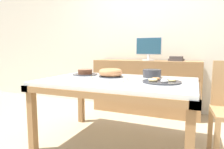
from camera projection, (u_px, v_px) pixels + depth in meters
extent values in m
plane|color=tan|center=(117.00, 144.00, 2.22)|extent=(12.00, 12.00, 0.00)
cube|color=silver|center=(150.00, 36.00, 3.52)|extent=(8.00, 0.10, 2.60)
cube|color=silver|center=(118.00, 81.00, 2.14)|extent=(1.60, 1.04, 0.04)
cube|color=olive|center=(96.00, 95.00, 1.69)|extent=(1.63, 0.08, 0.06)
cube|color=olive|center=(131.00, 80.00, 2.59)|extent=(1.63, 0.08, 0.06)
cube|color=olive|center=(59.00, 81.00, 2.44)|extent=(0.08, 1.07, 0.06)
cube|color=olive|center=(196.00, 91.00, 1.84)|extent=(0.08, 1.07, 0.06)
cube|color=olive|center=(32.00, 120.00, 2.04)|extent=(0.07, 0.07, 0.67)
cube|color=olive|center=(190.00, 147.00, 1.46)|extent=(0.07, 0.07, 0.67)
cube|color=olive|center=(81.00, 99.00, 2.90)|extent=(0.07, 0.07, 0.67)
cube|color=olive|center=(192.00, 111.00, 2.32)|extent=(0.07, 0.07, 0.67)
cube|color=tan|center=(216.00, 147.00, 1.69)|extent=(0.04, 0.04, 0.45)
cube|color=tan|center=(210.00, 130.00, 2.05)|extent=(0.04, 0.04, 0.45)
cube|color=olive|center=(145.00, 87.00, 3.35)|extent=(1.73, 0.44, 0.88)
cylinder|color=silver|center=(148.00, 60.00, 3.28)|extent=(0.20, 0.20, 0.02)
cylinder|color=silver|center=(148.00, 57.00, 3.27)|extent=(0.04, 0.04, 0.09)
cube|color=silver|center=(149.00, 46.00, 3.25)|extent=(0.42, 0.02, 0.28)
cube|color=navy|center=(149.00, 46.00, 3.24)|extent=(0.40, 0.00, 0.26)
cube|color=#3F3838|center=(176.00, 60.00, 3.11)|extent=(0.24, 0.19, 0.04)
cube|color=#3F3838|center=(176.00, 57.00, 3.10)|extent=(0.20, 0.15, 0.04)
cylinder|color=#333338|center=(85.00, 74.00, 2.56)|extent=(0.31, 0.31, 0.01)
cylinder|color=brown|center=(85.00, 72.00, 2.56)|extent=(0.18, 0.18, 0.05)
cylinder|color=brown|center=(85.00, 69.00, 2.55)|extent=(0.18, 0.18, 0.01)
cylinder|color=#333338|center=(111.00, 76.00, 2.36)|extent=(0.28, 0.28, 0.01)
torus|color=#BC7A4C|center=(111.00, 72.00, 2.35)|extent=(0.28, 0.28, 0.08)
cylinder|color=#333338|center=(162.00, 82.00, 1.95)|extent=(0.37, 0.37, 0.01)
torus|color=#EAD184|center=(172.00, 80.00, 1.92)|extent=(0.07, 0.07, 0.02)
torus|color=white|center=(166.00, 79.00, 2.02)|extent=(0.07, 0.07, 0.02)
torus|color=#B27042|center=(156.00, 79.00, 2.01)|extent=(0.08, 0.08, 0.03)
torus|color=#EAD184|center=(153.00, 80.00, 1.92)|extent=(0.09, 0.09, 0.03)
torus|color=white|center=(164.00, 81.00, 1.85)|extent=(0.07, 0.07, 0.03)
cylinder|color=#333338|center=(152.00, 77.00, 2.33)|extent=(0.21, 0.21, 0.01)
cylinder|color=#333338|center=(152.00, 76.00, 2.33)|extent=(0.21, 0.21, 0.01)
cylinder|color=#333338|center=(152.00, 75.00, 2.33)|extent=(0.21, 0.21, 0.01)
cylinder|color=#333338|center=(152.00, 74.00, 2.33)|extent=(0.21, 0.21, 0.01)
cylinder|color=#333338|center=(152.00, 73.00, 2.33)|extent=(0.21, 0.21, 0.01)
cylinder|color=#333338|center=(152.00, 73.00, 2.32)|extent=(0.21, 0.21, 0.01)
cylinder|color=#333338|center=(152.00, 72.00, 2.32)|extent=(0.21, 0.21, 0.01)
cylinder|color=#333338|center=(152.00, 71.00, 2.32)|extent=(0.21, 0.21, 0.01)
cylinder|color=#333338|center=(152.00, 70.00, 2.32)|extent=(0.21, 0.21, 0.01)
cylinder|color=silver|center=(123.00, 82.00, 1.95)|extent=(0.04, 0.04, 0.02)
cylinder|color=white|center=(123.00, 81.00, 1.95)|extent=(0.03, 0.03, 0.00)
cone|color=#F9B74C|center=(123.00, 80.00, 1.95)|extent=(0.01, 0.01, 0.02)
cylinder|color=silver|center=(109.00, 84.00, 1.83)|extent=(0.04, 0.04, 0.02)
cylinder|color=white|center=(109.00, 83.00, 1.83)|extent=(0.03, 0.03, 0.00)
cone|color=#F9B74C|center=(109.00, 81.00, 1.83)|extent=(0.01, 0.01, 0.02)
cylinder|color=silver|center=(91.00, 78.00, 2.19)|extent=(0.04, 0.04, 0.02)
cylinder|color=white|center=(91.00, 78.00, 2.19)|extent=(0.03, 0.03, 0.00)
cone|color=#F9B74C|center=(91.00, 76.00, 2.19)|extent=(0.01, 0.01, 0.02)
cylinder|color=silver|center=(128.00, 80.00, 2.02)|extent=(0.04, 0.04, 0.02)
cylinder|color=white|center=(128.00, 80.00, 2.02)|extent=(0.03, 0.03, 0.00)
cone|color=#F9B74C|center=(128.00, 79.00, 2.02)|extent=(0.01, 0.01, 0.02)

